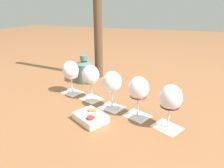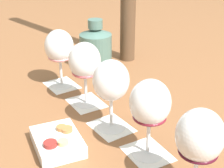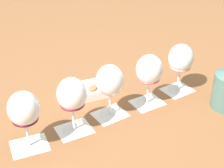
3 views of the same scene
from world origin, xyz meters
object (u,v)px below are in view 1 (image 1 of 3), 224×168
(wine_glass_4, at_px, (170,99))
(snack_dish, at_px, (91,117))
(wine_glass_2, at_px, (112,84))
(ceramic_vase, at_px, (85,71))
(wine_glass_1, at_px, (91,77))
(wine_glass_0, at_px, (71,72))
(wine_glass_3, at_px, (138,90))

(wine_glass_4, relative_size, snack_dish, 1.10)
(wine_glass_2, relative_size, ceramic_vase, 1.04)
(wine_glass_1, xyz_separation_m, wine_glass_4, (0.42, -0.13, -0.00))
(wine_glass_2, bearing_deg, wine_glass_0, 162.31)
(wine_glass_0, bearing_deg, wine_glass_3, -16.41)
(wine_glass_0, relative_size, wine_glass_3, 1.00)
(wine_glass_0, relative_size, wine_glass_4, 1.00)
(ceramic_vase, height_order, snack_dish, ceramic_vase)
(wine_glass_3, xyz_separation_m, ceramic_vase, (-0.44, 0.31, -0.05))
(wine_glass_2, distance_m, ceramic_vase, 0.42)
(ceramic_vase, bearing_deg, wine_glass_1, -54.18)
(wine_glass_1, height_order, wine_glass_4, same)
(wine_glass_0, bearing_deg, wine_glass_4, -16.94)
(wine_glass_4, bearing_deg, wine_glass_3, 161.47)
(wine_glass_0, relative_size, wine_glass_2, 1.00)
(wine_glass_1, bearing_deg, wine_glass_3, -17.47)
(wine_glass_1, bearing_deg, wine_glass_0, 165.65)
(wine_glass_4, xyz_separation_m, snack_dish, (-0.32, -0.07, -0.11))
(wine_glass_0, height_order, wine_glass_4, same)
(wine_glass_4, distance_m, ceramic_vase, 0.69)
(wine_glass_0, height_order, ceramic_vase, wine_glass_0)
(ceramic_vase, bearing_deg, wine_glass_2, -42.59)
(wine_glass_1, height_order, snack_dish, wine_glass_1)
(wine_glass_1, relative_size, wine_glass_4, 1.00)
(wine_glass_4, bearing_deg, ceramic_vase, 148.22)
(wine_glass_0, height_order, wine_glass_3, same)
(wine_glass_3, bearing_deg, wine_glass_0, 163.59)
(ceramic_vase, distance_m, snack_dish, 0.51)
(wine_glass_4, height_order, ceramic_vase, wine_glass_4)
(wine_glass_3, height_order, wine_glass_4, same)
(wine_glass_1, distance_m, wine_glass_4, 0.44)
(wine_glass_4, height_order, snack_dish, wine_glass_4)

